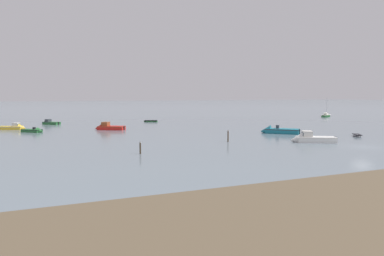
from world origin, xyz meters
The scene contains 12 objects.
ground_plane centered at (0.00, 0.00, 0.00)m, with size 800.00×800.00×0.00m, color slate.
motorboat_moored_0 centered at (-38.31, 36.73, 0.20)m, with size 4.07×3.88×1.44m.
rowboat_moored_0 centered at (-11.69, 53.27, 0.15)m, with size 3.65×2.64×0.55m.
rowboat_moored_1 centered at (8.82, 8.95, 0.13)m, with size 2.61×3.05×0.48m.
sailboat_moored_0 centered at (43.38, 52.33, 0.27)m, with size 5.75×3.88×6.21m.
motorboat_moored_1 centered at (-41.72, 44.26, 0.29)m, with size 5.30×3.52×1.91m.
motorboat_moored_2 centered at (-3.10, 6.41, 0.35)m, with size 6.40×4.90×2.34m.
motorboat_moored_3 centered at (-35.11, 54.89, 0.26)m, with size 4.35×4.28×1.72m.
motorboat_moored_4 centered at (-25.58, 36.54, 0.33)m, with size 5.94×4.86×2.20m.
motorboat_moored_5 centered at (0.02, 18.13, 0.31)m, with size 6.29×6.25×2.26m.
mooring_post_near centered at (-27.71, 5.73, 0.65)m, with size 0.22×0.22×1.50m.
mooring_post_right centered at (-13.45, 11.15, 0.77)m, with size 0.22×0.22×1.80m.
Camera 1 is at (-38.89, -34.38, 6.59)m, focal length 34.70 mm.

